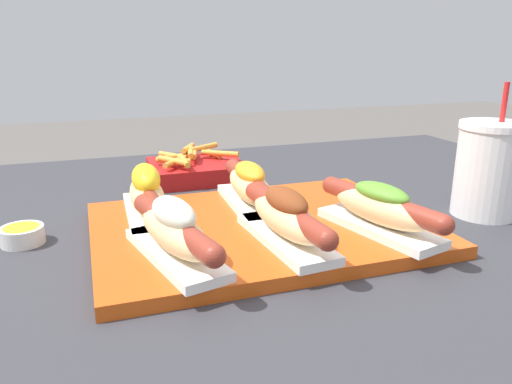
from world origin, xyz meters
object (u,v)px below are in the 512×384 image
object	(u,v)px
sauce_bowl	(22,234)
drink_cup	(489,169)
hot_dog_4	(250,186)
fries_basket	(196,169)
hot_dog_3	(147,194)
hot_dog_1	(286,217)
hot_dog_0	(174,231)
hot_dog_2	(380,208)
serving_tray	(261,228)

from	to	relation	value
sauce_bowl	drink_cup	size ratio (longest dim) A/B	0.28
hot_dog_4	fries_basket	distance (m)	0.25
hot_dog_3	fries_basket	distance (m)	0.28
hot_dog_1	hot_dog_4	xyz separation A→B (m)	(0.00, 0.15, -0.00)
hot_dog_0	drink_cup	world-z (taller)	drink_cup
hot_dog_2	sauce_bowl	size ratio (longest dim) A/B	3.80
serving_tray	hot_dog_0	xyz separation A→B (m)	(-0.14, -0.08, 0.04)
serving_tray	sauce_bowl	size ratio (longest dim) A/B	8.03
hot_dog_0	sauce_bowl	world-z (taller)	hot_dog_0
serving_tray	hot_dog_1	world-z (taller)	hot_dog_1
hot_dog_1	hot_dog_2	distance (m)	0.14
hot_dog_0	hot_dog_1	distance (m)	0.14
sauce_bowl	fries_basket	world-z (taller)	fries_basket
hot_dog_2	drink_cup	distance (m)	0.23
fries_basket	serving_tray	bearing A→B (deg)	-85.82
hot_dog_0	serving_tray	bearing A→B (deg)	30.67
hot_dog_3	fries_basket	size ratio (longest dim) A/B	1.27
hot_dog_0	hot_dog_1	size ratio (longest dim) A/B	0.98
serving_tray	fries_basket	world-z (taller)	fries_basket
hot_dog_0	fries_basket	xyz separation A→B (m)	(0.11, 0.40, -0.03)
serving_tray	fries_basket	size ratio (longest dim) A/B	2.60
hot_dog_0	sauce_bowl	xyz separation A→B (m)	(-0.18, 0.16, -0.04)
hot_dog_1	drink_cup	size ratio (longest dim) A/B	1.08
drink_cup	serving_tray	bearing A→B (deg)	174.31
hot_dog_2	drink_cup	world-z (taller)	drink_cup
hot_dog_1	sauce_bowl	world-z (taller)	hot_dog_1
hot_dog_2	hot_dog_3	distance (m)	0.33
hot_dog_3	drink_cup	distance (m)	0.53
hot_dog_0	hot_dog_2	distance (m)	0.28
hot_dog_1	hot_dog_3	distance (m)	0.22
hot_dog_2	fries_basket	size ratio (longest dim) A/B	1.23
hot_dog_1	hot_dog_3	xyz separation A→B (m)	(-0.16, 0.15, 0.00)
hot_dog_0	drink_cup	distance (m)	0.50
hot_dog_2	hot_dog_4	xyz separation A→B (m)	(-0.13, 0.16, 0.00)
fries_basket	drink_cup	bearing A→B (deg)	-42.74
hot_dog_0	hot_dog_2	bearing A→B (deg)	-0.64
hot_dog_1	fries_basket	size ratio (longest dim) A/B	1.26
fries_basket	hot_dog_1	bearing A→B (deg)	-85.72
drink_cup	fries_basket	size ratio (longest dim) A/B	1.16
serving_tray	hot_dog_3	size ratio (longest dim) A/B	2.06
sauce_bowl	drink_cup	bearing A→B (deg)	-9.13
sauce_bowl	serving_tray	bearing A→B (deg)	-12.98
hot_dog_0	hot_dog_4	xyz separation A→B (m)	(0.14, 0.15, -0.00)
hot_dog_4	sauce_bowl	xyz separation A→B (m)	(-0.33, 0.00, -0.04)
hot_dog_0	hot_dog_4	size ratio (longest dim) A/B	0.98
serving_tray	sauce_bowl	world-z (taller)	sauce_bowl
hot_dog_1	hot_dog_2	bearing A→B (deg)	-2.50
hot_dog_0	hot_dog_3	bearing A→B (deg)	94.56
hot_dog_2	hot_dog_4	distance (m)	0.21
hot_dog_1	fries_basket	bearing A→B (deg)	94.28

